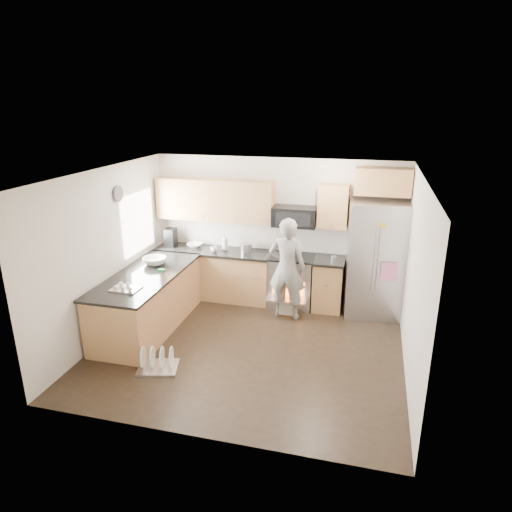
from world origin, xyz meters
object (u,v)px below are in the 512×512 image
(stove_range, at_px, (292,269))
(dish_rack, at_px, (158,363))
(refrigerator, at_px, (376,259))
(person, at_px, (287,269))

(stove_range, distance_m, dish_rack, 2.98)
(refrigerator, distance_m, person, 1.51)
(refrigerator, bearing_deg, dish_rack, -144.66)
(refrigerator, xyz_separation_m, dish_rack, (-2.83, -2.56, -0.90))
(stove_range, distance_m, refrigerator, 1.46)
(stove_range, xyz_separation_m, person, (-0.00, -0.49, 0.19))
(stove_range, xyz_separation_m, refrigerator, (1.42, 0.01, 0.32))
(refrigerator, height_order, person, refrigerator)
(refrigerator, height_order, dish_rack, refrigerator)
(stove_range, height_order, dish_rack, stove_range)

